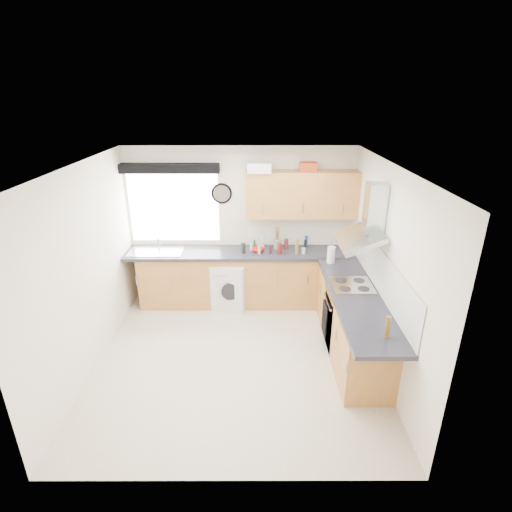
{
  "coord_description": "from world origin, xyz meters",
  "views": [
    {
      "loc": [
        0.24,
        -4.35,
        3.25
      ],
      "look_at": [
        0.25,
        0.85,
        1.1
      ],
      "focal_mm": 28.0,
      "sensor_mm": 36.0,
      "label": 1
    }
  ],
  "objects_px": {
    "extractor_hood": "(367,222)",
    "oven": "(349,318)",
    "washing_machine": "(231,284)",
    "upper_cabinets": "(302,194)"
  },
  "relations": [
    {
      "from": "extractor_hood",
      "to": "washing_machine",
      "type": "relative_size",
      "value": 1.02
    },
    {
      "from": "upper_cabinets",
      "to": "oven",
      "type": "bearing_deg",
      "value": -67.46
    },
    {
      "from": "washing_machine",
      "to": "upper_cabinets",
      "type": "bearing_deg",
      "value": 25.57
    },
    {
      "from": "extractor_hood",
      "to": "upper_cabinets",
      "type": "height_order",
      "value": "upper_cabinets"
    },
    {
      "from": "washing_machine",
      "to": "extractor_hood",
      "type": "bearing_deg",
      "value": -18.14
    },
    {
      "from": "extractor_hood",
      "to": "upper_cabinets",
      "type": "distance_m",
      "value": 1.48
    },
    {
      "from": "washing_machine",
      "to": "oven",
      "type": "bearing_deg",
      "value": -19.68
    },
    {
      "from": "extractor_hood",
      "to": "washing_machine",
      "type": "xyz_separation_m",
      "value": [
        -1.75,
        1.1,
        -1.39
      ]
    },
    {
      "from": "oven",
      "to": "extractor_hood",
      "type": "bearing_deg",
      "value": -0.0
    },
    {
      "from": "extractor_hood",
      "to": "oven",
      "type": "bearing_deg",
      "value": 180.0
    }
  ]
}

